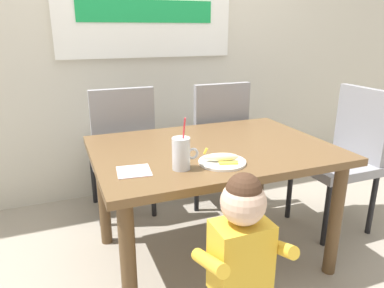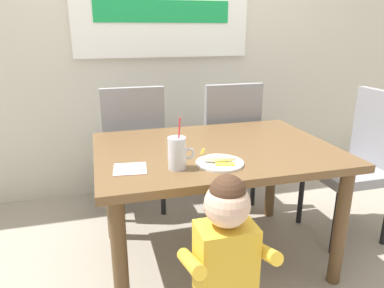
% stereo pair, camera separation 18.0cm
% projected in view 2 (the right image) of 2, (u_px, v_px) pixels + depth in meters
% --- Properties ---
extents(ground_plane, '(24.00, 24.00, 0.00)m').
position_uv_depth(ground_plane, '(213.00, 257.00, 2.16)').
color(ground_plane, '#9E9384').
extents(back_wall, '(6.40, 0.17, 2.90)m').
position_uv_depth(back_wall, '(169.00, 12.00, 2.79)').
color(back_wall, beige).
rests_on(back_wall, ground).
extents(dining_table, '(1.29, 0.93, 0.71)m').
position_uv_depth(dining_table, '(215.00, 163.00, 1.98)').
color(dining_table, brown).
rests_on(dining_table, ground).
extents(dining_chair_left, '(0.44, 0.45, 0.96)m').
position_uv_depth(dining_chair_left, '(133.00, 143.00, 2.55)').
color(dining_chair_left, gray).
rests_on(dining_chair_left, ground).
extents(dining_chair_right, '(0.44, 0.45, 0.96)m').
position_uv_depth(dining_chair_right, '(227.00, 137.00, 2.69)').
color(dining_chair_right, gray).
rests_on(dining_chair_right, ground).
extents(dining_chair_far, '(0.44, 0.44, 0.96)m').
position_uv_depth(dining_chair_far, '(360.00, 157.00, 2.28)').
color(dining_chair_far, gray).
rests_on(dining_chair_far, ground).
extents(toddler_standing, '(0.33, 0.24, 0.84)m').
position_uv_depth(toddler_standing, '(226.00, 252.00, 1.33)').
color(toddler_standing, '#3F4760').
rests_on(toddler_standing, ground).
extents(milk_cup, '(0.13, 0.08, 0.25)m').
position_uv_depth(milk_cup, '(177.00, 155.00, 1.63)').
color(milk_cup, silver).
rests_on(milk_cup, dining_table).
extents(snack_plate, '(0.23, 0.23, 0.01)m').
position_uv_depth(snack_plate, '(220.00, 163.00, 1.70)').
color(snack_plate, white).
rests_on(snack_plate, dining_table).
extents(peeled_banana, '(0.18, 0.13, 0.07)m').
position_uv_depth(peeled_banana, '(219.00, 159.00, 1.68)').
color(peeled_banana, '#F4EAC6').
rests_on(peeled_banana, snack_plate).
extents(paper_napkin, '(0.17, 0.17, 0.00)m').
position_uv_depth(paper_napkin, '(130.00, 169.00, 1.64)').
color(paper_napkin, silver).
rests_on(paper_napkin, dining_table).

